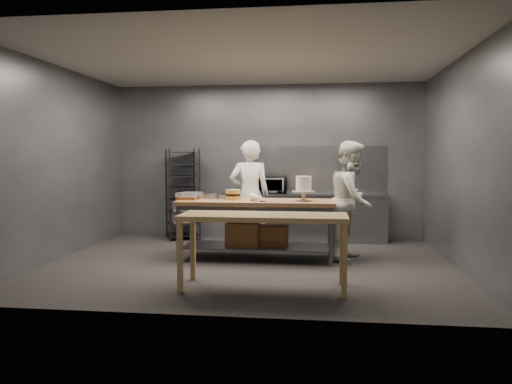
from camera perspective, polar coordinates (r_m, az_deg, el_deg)
ground at (r=7.53m, az=-0.82°, el=-8.15°), size 6.00×6.00×0.00m
back_wall at (r=9.84m, az=1.24°, el=3.51°), size 6.00×0.04×3.00m
work_table at (r=7.76m, az=0.02°, el=-3.49°), size 2.40×0.90×0.92m
near_counter at (r=5.99m, az=0.86°, el=-3.38°), size 2.00×0.70×0.90m
back_counter at (r=9.53m, az=7.02°, el=-2.85°), size 2.60×0.60×0.90m
splashback_panel at (r=9.77m, az=7.08°, el=2.60°), size 2.60×0.02×0.90m
speed_rack at (r=9.78m, az=-8.39°, el=-0.31°), size 0.81×0.84×1.75m
chef_behind at (r=8.45m, az=-0.73°, el=-0.41°), size 0.75×0.56×1.87m
chef_right at (r=7.85m, az=10.92°, el=-0.95°), size 0.93×1.06×1.83m
microwave at (r=9.52m, az=1.80°, el=0.79°), size 0.54×0.37×0.30m
frosted_cake_stand at (r=7.53m, az=5.46°, el=0.71°), size 0.34×0.34×0.38m
layer_cake at (r=7.76m, az=-2.64°, el=-0.32°), size 0.23×0.23×0.16m
cake_pans at (r=8.03m, az=-4.82°, el=-0.48°), size 0.67×0.32×0.07m
piping_bag at (r=7.46m, az=0.24°, el=-0.64°), size 0.32×0.38×0.12m
offset_spatula at (r=7.43m, az=1.45°, el=-1.09°), size 0.36×0.02×0.02m
pastry_clamshells at (r=7.93m, az=-7.64°, el=-0.43°), size 0.35×0.39×0.11m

